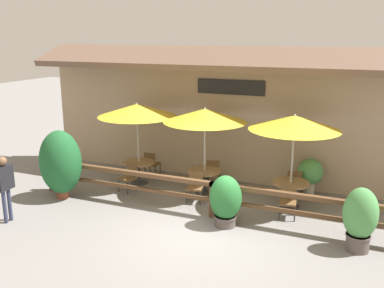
{
  "coord_description": "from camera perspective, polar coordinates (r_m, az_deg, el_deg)",
  "views": [
    {
      "loc": [
        3.46,
        -8.55,
        4.53
      ],
      "look_at": [
        -0.75,
        1.49,
        1.76
      ],
      "focal_mm": 40.0,
      "sensor_mm": 36.0,
      "label": 1
    }
  ],
  "objects": [
    {
      "name": "ground_plane",
      "position": [
        10.28,
        0.65,
        -11.9
      ],
      "size": [
        60.0,
        60.0,
        0.0
      ],
      "primitive_type": "plane",
      "color": "slate"
    },
    {
      "name": "building_facade",
      "position": [
        13.33,
        7.34,
        3.92
      ],
      "size": [
        14.28,
        1.49,
        4.23
      ],
      "color": "tan",
      "rests_on": "ground"
    },
    {
      "name": "patio_railing",
      "position": [
        10.9,
        2.75,
        -6.35
      ],
      "size": [
        10.4,
        0.14,
        0.95
      ],
      "color": "brown",
      "rests_on": "ground"
    },
    {
      "name": "patio_umbrella_near",
      "position": [
        13.11,
        -7.33,
        4.49
      ],
      "size": [
        2.39,
        2.39,
        2.56
      ],
      "color": "#B7B2A8",
      "rests_on": "ground"
    },
    {
      "name": "dining_table_near",
      "position": [
        13.52,
        -7.1,
        -2.91
      ],
      "size": [
        1.0,
        1.0,
        0.7
      ],
      "color": "olive",
      "rests_on": "ground"
    },
    {
      "name": "chair_near_streetside",
      "position": [
        12.91,
        -8.4,
        -4.26
      ],
      "size": [
        0.51,
        0.51,
        0.84
      ],
      "rotation": [
        0.0,
        0.0,
        -0.26
      ],
      "color": "brown",
      "rests_on": "ground"
    },
    {
      "name": "chair_near_wallside",
      "position": [
        14.13,
        -5.42,
        -2.53
      ],
      "size": [
        0.43,
        0.43,
        0.84
      ],
      "rotation": [
        0.0,
        0.0,
        3.17
      ],
      "color": "brown",
      "rests_on": "ground"
    },
    {
      "name": "patio_umbrella_middle",
      "position": [
        12.16,
        1.74,
        3.83
      ],
      "size": [
        2.39,
        2.39,
        2.56
      ],
      "color": "#B7B2A8",
      "rests_on": "ground"
    },
    {
      "name": "dining_table_middle",
      "position": [
        12.6,
        1.68,
        -4.1
      ],
      "size": [
        1.0,
        1.0,
        0.7
      ],
      "color": "olive",
      "rests_on": "ground"
    },
    {
      "name": "chair_middle_streetside",
      "position": [
        11.99,
        0.42,
        -5.57
      ],
      "size": [
        0.49,
        0.49,
        0.84
      ],
      "rotation": [
        0.0,
        0.0,
        0.19
      ],
      "color": "brown",
      "rests_on": "ground"
    },
    {
      "name": "chair_middle_wallside",
      "position": [
        13.27,
        2.89,
        -3.6
      ],
      "size": [
        0.51,
        0.51,
        0.84
      ],
      "rotation": [
        0.0,
        0.0,
        3.37
      ],
      "color": "brown",
      "rests_on": "ground"
    },
    {
      "name": "patio_umbrella_far",
      "position": [
        11.43,
        13.5,
        2.77
      ],
      "size": [
        2.39,
        2.39,
        2.56
      ],
      "color": "#B7B2A8",
      "rests_on": "ground"
    },
    {
      "name": "dining_table_far",
      "position": [
        11.9,
        13.01,
        -5.6
      ],
      "size": [
        1.0,
        1.0,
        0.7
      ],
      "color": "olive",
      "rests_on": "ground"
    },
    {
      "name": "chair_far_streetside",
      "position": [
        11.26,
        12.68,
        -7.28
      ],
      "size": [
        0.48,
        0.48,
        0.84
      ],
      "rotation": [
        0.0,
        0.0,
        0.14
      ],
      "color": "brown",
      "rests_on": "ground"
    },
    {
      "name": "chair_far_wallside",
      "position": [
        12.59,
        13.52,
        -5.0
      ],
      "size": [
        0.44,
        0.44,
        0.84
      ],
      "rotation": [
        0.0,
        0.0,
        3.2
      ],
      "color": "brown",
      "rests_on": "ground"
    },
    {
      "name": "potted_plant_small_flowering",
      "position": [
        9.92,
        21.5,
        -9.15
      ],
      "size": [
        0.73,
        0.66,
        1.44
      ],
      "color": "#564C47",
      "rests_on": "ground"
    },
    {
      "name": "potted_plant_entrance_palm",
      "position": [
        10.46,
        4.49,
        -7.49
      ],
      "size": [
        0.79,
        0.71,
        1.28
      ],
      "color": "#564C47",
      "rests_on": "ground"
    },
    {
      "name": "potted_plant_corner_fern",
      "position": [
        12.63,
        -17.12,
        -2.39
      ],
      "size": [
        1.22,
        1.1,
        1.98
      ],
      "color": "brown",
      "rests_on": "ground"
    },
    {
      "name": "potted_plant_tall_tropical",
      "position": [
        12.77,
        15.49,
        -3.79
      ],
      "size": [
        0.72,
        0.65,
        1.12
      ],
      "color": "#B7AD99",
      "rests_on": "ground"
    },
    {
      "name": "pedestrian",
      "position": [
        11.47,
        -23.75,
        -4.45
      ],
      "size": [
        0.23,
        0.6,
        1.7
      ],
      "rotation": [
        0.0,
        0.0,
        -1.53
      ],
      "color": "#2D334C",
      "rests_on": "ground"
    }
  ]
}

